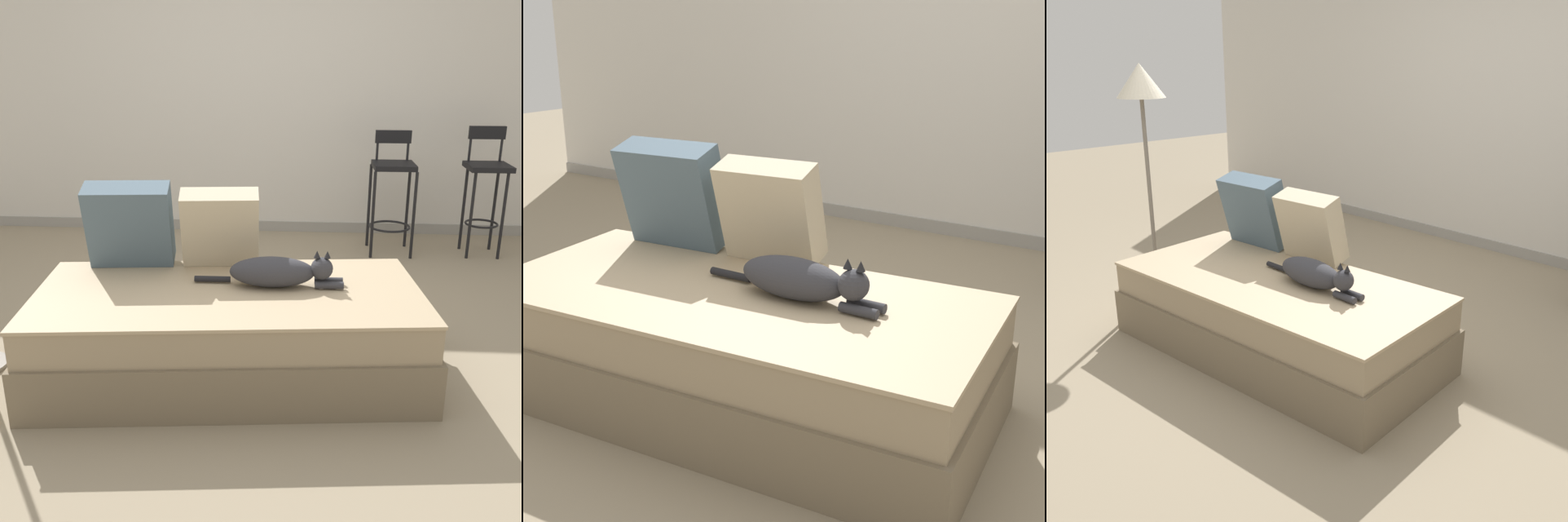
# 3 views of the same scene
# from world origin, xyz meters

# --- Properties ---
(ground_plane) EXTENTS (16.00, 16.00, 0.00)m
(ground_plane) POSITION_xyz_m (0.00, 0.00, 0.00)
(ground_plane) COLOR gray
(ground_plane) RESTS_ON ground
(wall_back_panel) EXTENTS (8.00, 0.10, 2.60)m
(wall_back_panel) POSITION_xyz_m (0.00, 2.25, 1.30)
(wall_back_panel) COLOR silver
(wall_back_panel) RESTS_ON ground
(wall_baseboard_trim) EXTENTS (8.00, 0.02, 0.09)m
(wall_baseboard_trim) POSITION_xyz_m (0.00, 2.20, 0.04)
(wall_baseboard_trim) COLOR gray
(wall_baseboard_trim) RESTS_ON ground
(couch) EXTENTS (1.98, 1.10, 0.45)m
(couch) POSITION_xyz_m (0.00, -0.40, 0.23)
(couch) COLOR #766750
(couch) RESTS_ON ground
(throw_pillow_corner) EXTENTS (0.47, 0.31, 0.47)m
(throw_pillow_corner) POSITION_xyz_m (-0.56, -0.10, 0.69)
(throw_pillow_corner) COLOR #4C6070
(throw_pillow_corner) RESTS_ON couch
(throw_pillow_middle) EXTENTS (0.43, 0.29, 0.43)m
(throw_pillow_middle) POSITION_xyz_m (-0.08, -0.05, 0.67)
(throw_pillow_middle) COLOR beige
(throw_pillow_middle) RESTS_ON couch
(cat) EXTENTS (0.74, 0.18, 0.19)m
(cat) POSITION_xyz_m (0.24, -0.33, 0.53)
(cat) COLOR #333338
(cat) RESTS_ON couch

